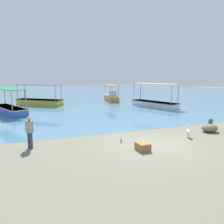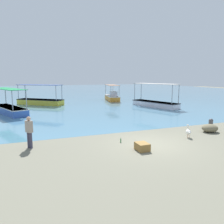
{
  "view_description": "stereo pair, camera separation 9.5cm",
  "coord_description": "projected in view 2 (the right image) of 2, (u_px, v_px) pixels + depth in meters",
  "views": [
    {
      "loc": [
        -6.41,
        -10.16,
        3.71
      ],
      "look_at": [
        -0.73,
        4.41,
        1.2
      ],
      "focal_mm": 35.0,
      "sensor_mm": 36.0,
      "label": 1
    },
    {
      "loc": [
        -6.32,
        -10.19,
        3.71
      ],
      "look_at": [
        -0.73,
        4.41,
        1.2
      ],
      "focal_mm": 35.0,
      "sensor_mm": 36.0,
      "label": 2
    }
  ],
  "objects": [
    {
      "name": "fishing_boat_center",
      "position": [
        155.0,
        102.0,
        27.54
      ],
      "size": [
        3.37,
        6.8,
        2.9
      ],
      "color": "white",
      "rests_on": "harbor_water"
    },
    {
      "name": "fishing_boat_far_left",
      "position": [
        112.0,
        97.0,
        34.96
      ],
      "size": [
        2.45,
        5.45,
        2.46
      ],
      "color": "orange",
      "rests_on": "harbor_water"
    },
    {
      "name": "cargo_crate",
      "position": [
        142.0,
        147.0,
        11.14
      ],
      "size": [
        0.59,
        0.74,
        0.39
      ],
      "primitive_type": "cube",
      "rotation": [
        0.0,
        0.0,
        4.7
      ],
      "color": "olive",
      "rests_on": "ground"
    },
    {
      "name": "glass_bottle",
      "position": [
        121.0,
        141.0,
        12.51
      ],
      "size": [
        0.07,
        0.07,
        0.27
      ],
      "color": "#3F7F4C",
      "rests_on": "ground"
    },
    {
      "name": "ground",
      "position": [
        152.0,
        144.0,
        12.22
      ],
      "size": [
        120.0,
        120.0,
        0.0
      ],
      "primitive_type": "plane",
      "color": "slate"
    },
    {
      "name": "harbor_water",
      "position": [
        54.0,
        92.0,
        56.47
      ],
      "size": [
        110.0,
        90.0,
        0.0
      ],
      "primitive_type": "cube",
      "color": "teal",
      "rests_on": "ground"
    },
    {
      "name": "fisherman_standing",
      "position": [
        29.0,
        131.0,
        11.42
      ],
      "size": [
        0.4,
        0.46,
        1.69
      ],
      "color": "#3A384D",
      "rests_on": "ground"
    },
    {
      "name": "pelican",
      "position": [
        188.0,
        132.0,
        13.49
      ],
      "size": [
        0.48,
        0.77,
        0.8
      ],
      "color": "#E0997A",
      "rests_on": "ground"
    },
    {
      "name": "net_pile",
      "position": [
        210.0,
        128.0,
        14.88
      ],
      "size": [
        1.13,
        0.96,
        0.54
      ],
      "primitive_type": "ellipsoid",
      "color": "#72694E",
      "rests_on": "ground"
    },
    {
      "name": "fishing_boat_near_left",
      "position": [
        40.0,
        101.0,
        29.6
      ],
      "size": [
        6.08,
        5.46,
        2.69
      ],
      "color": "gold",
      "rests_on": "harbor_water"
    },
    {
      "name": "mooring_bollard",
      "position": [
        211.0,
        123.0,
        15.88
      ],
      "size": [
        0.31,
        0.31,
        0.74
      ],
      "color": "#47474C",
      "rests_on": "ground"
    },
    {
      "name": "fishing_boat_near_right",
      "position": [
        9.0,
        108.0,
        22.45
      ],
      "size": [
        3.87,
        6.72,
        2.55
      ],
      "color": "#3961B9",
      "rests_on": "harbor_water"
    }
  ]
}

